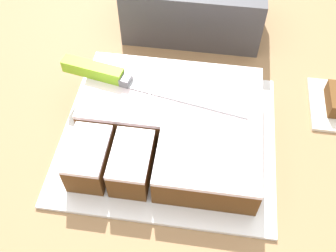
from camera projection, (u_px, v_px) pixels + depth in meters
countertop at (165, 214)px, 1.09m from camera, size 1.40×1.10×0.95m
cake_board at (168, 138)px, 0.66m from camera, size 0.35×0.31×0.01m
cake at (170, 125)px, 0.63m from camera, size 0.29×0.25×0.06m
knife at (112, 76)px, 0.65m from camera, size 0.32×0.08×0.02m
storage_box at (194, 2)px, 0.79m from camera, size 0.27×0.17×0.12m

